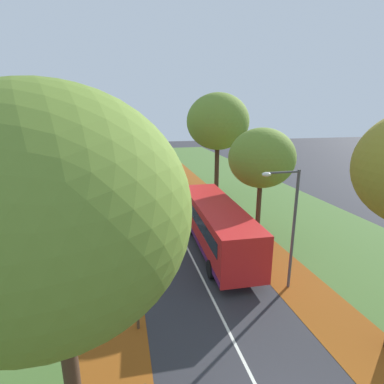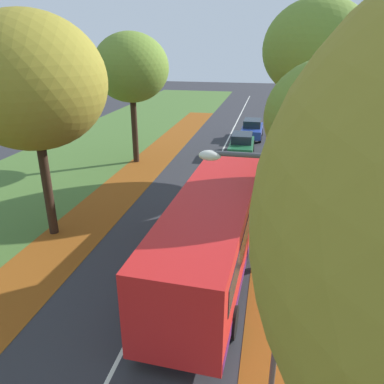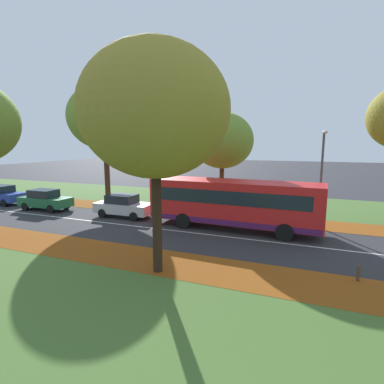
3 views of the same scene
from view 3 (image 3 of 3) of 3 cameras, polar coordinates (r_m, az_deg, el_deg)
leaf_litter_left at (r=14.01m, az=-7.64°, el=-12.70°), size 2.80×60.00×0.00m
grass_verge_right at (r=28.50m, az=-4.69°, el=-1.38°), size 12.00×90.00×0.01m
leaf_litter_right at (r=22.12m, az=4.06°, el=-4.44°), size 2.80×60.00×0.00m
road_centre_line at (r=20.85m, az=-15.97°, el=-5.65°), size 0.12×80.00×0.01m
tree_left_near at (r=11.86m, az=-7.08°, el=15.03°), size 5.75×5.75×9.04m
tree_right_near at (r=22.24m, az=5.79°, el=9.68°), size 4.52×4.52×7.47m
tree_right_mid at (r=27.41m, az=-16.32°, el=13.52°), size 6.20×6.20×10.27m
bollard_third at (r=13.47m, az=29.10°, el=-13.36°), size 0.12×0.12×0.63m
streetlamp_right at (r=19.65m, az=23.51°, el=4.12°), size 1.89×0.28×6.00m
bus at (r=18.53m, az=7.97°, el=-1.83°), size 2.95×10.49×2.98m
car_silver_lead at (r=22.03m, az=-12.89°, el=-2.57°), size 1.80×4.21×1.62m
car_green_following at (r=26.50m, az=-26.19°, el=-1.33°), size 1.86×4.24×1.62m
car_blue_third_in_line at (r=31.05m, az=-32.52°, el=-0.41°), size 1.81×4.21×1.62m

